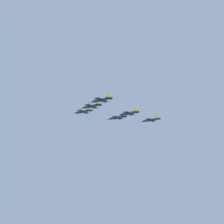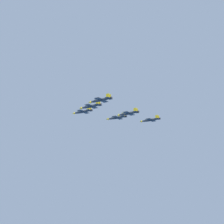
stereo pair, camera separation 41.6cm
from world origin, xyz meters
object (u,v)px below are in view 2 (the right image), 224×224
(jet_lead, at_px, (82,112))
(jet_slot_rear, at_px, (128,113))
(jet_left_outer, at_px, (100,100))
(jet_left_wingman, at_px, (91,106))
(jet_right_outer, at_px, (150,120))
(jet_right_wingman, at_px, (117,118))

(jet_lead, xyz_separation_m, jet_slot_rear, (27.38, -28.40, -7.48))
(jet_lead, xyz_separation_m, jet_left_outer, (3.24, -51.67, -6.99))
(jet_slot_rear, bearing_deg, jet_left_wingman, 40.93)
(jet_left_outer, xyz_separation_m, jet_right_outer, (48.27, 46.54, 2.36))
(jet_lead, distance_m, jet_right_wingman, 26.15)
(jet_right_wingman, height_order, jet_right_outer, jet_right_wingman)
(jet_right_wingman, bearing_deg, jet_right_outer, -140.78)
(jet_left_outer, bearing_deg, jet_lead, -39.58)
(jet_left_outer, height_order, jet_right_outer, jet_right_outer)
(jet_left_wingman, bearing_deg, jet_slot_rear, -140.10)
(jet_left_wingman, bearing_deg, jet_right_outer, -111.88)
(jet_lead, distance_m, jet_slot_rear, 40.15)
(jet_right_outer, distance_m, jet_slot_rear, 33.65)
(jet_right_wingman, bearing_deg, jet_left_wingman, 88.86)
(jet_left_wingman, relative_size, jet_right_outer, 1.03)
(jet_left_wingman, bearing_deg, jet_lead, -40.83)
(jet_lead, distance_m, jet_left_outer, 52.24)
(jet_right_wingman, relative_size, jet_left_outer, 1.00)
(jet_right_wingman, relative_size, jet_right_outer, 1.00)
(jet_lead, bearing_deg, jet_left_wingman, 139.80)
(jet_slot_rear, bearing_deg, jet_lead, 0.57)
(jet_right_outer, bearing_deg, jet_right_wingman, 40.82)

